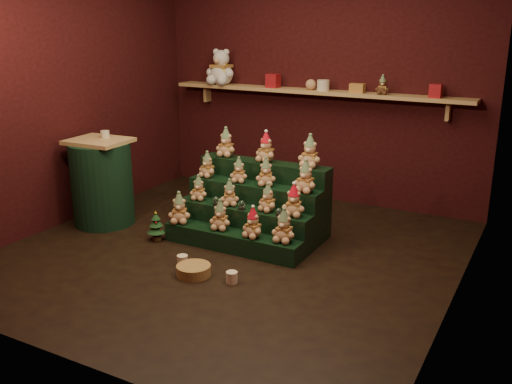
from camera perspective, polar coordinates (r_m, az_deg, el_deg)
The scene contains 41 objects.
ground at distance 5.38m, azimuth -2.53°, elevation -6.07°, with size 4.00×4.00×0.00m, color black.
back_wall at distance 6.82m, azimuth 6.38°, elevation 10.94°, with size 4.00×0.10×2.80m, color black.
front_wall at distance 3.44m, azimuth -20.74°, elevation 4.09°, with size 4.00×0.10×2.80m, color black.
left_wall at distance 6.30m, azimuth -19.13°, elevation 9.64°, with size 0.10×4.00×2.80m, color black.
right_wall at distance 4.32m, azimuth 21.38°, elevation 6.44°, with size 0.10×4.00×2.80m, color black.
back_shelf at distance 6.67m, azimuth 5.76°, elevation 9.91°, with size 3.60×0.26×0.24m.
riser_tier_front at distance 5.40m, azimuth -2.44°, elevation -4.92°, with size 1.40×0.22×0.18m, color black.
riser_tier_midfront at distance 5.55m, azimuth -1.28°, elevation -3.31°, with size 1.40×0.22×0.36m, color black.
riser_tier_midback at distance 5.70m, azimuth -0.19°, elevation -1.79°, with size 1.40×0.22×0.54m, color black.
riser_tier_back at distance 5.86m, azimuth 0.84°, elevation -0.35°, with size 1.40×0.22×0.72m, color black.
teddy_0 at distance 5.61m, azimuth -7.67°, elevation -1.59°, with size 0.22×0.20×0.31m, color tan, non-canonical shape.
teddy_1 at distance 5.40m, azimuth -3.59°, elevation -2.31°, with size 0.20×0.18×0.29m, color tan, non-canonical shape.
teddy_2 at distance 5.20m, azimuth -0.30°, elevation -3.09°, with size 0.20×0.18×0.28m, color tan, non-canonical shape.
teddy_3 at distance 5.09m, azimuth 2.82°, elevation -3.39°, with size 0.22×0.20×0.31m, color tan, non-canonical shape.
teddy_4 at distance 5.72m, azimuth -5.76°, elevation 0.42°, with size 0.18×0.16×0.25m, color tan, non-canonical shape.
teddy_5 at distance 5.52m, azimuth -2.66°, elevation -0.08°, with size 0.18×0.16×0.25m, color tan, non-canonical shape.
teddy_6 at distance 5.35m, azimuth 1.20°, elevation -0.58°, with size 0.19×0.17×0.26m, color tan, non-canonical shape.
teddy_7 at distance 5.22m, azimuth 3.80°, elevation -0.86°, with size 0.21×0.19×0.30m, color tan, non-canonical shape.
teddy_8 at distance 5.86m, azimuth -4.88°, elevation 2.74°, with size 0.19×0.17×0.26m, color tan, non-canonical shape.
teddy_9 at distance 5.65m, azimuth -1.72°, elevation 2.21°, with size 0.18×0.16×0.25m, color tan, non-canonical shape.
teddy_10 at distance 5.53m, azimuth 1.00°, elevation 2.02°, with size 0.20×0.18×0.27m, color tan, non-canonical shape.
teddy_11 at distance 5.33m, azimuth 4.98°, elevation 1.55°, with size 0.22×0.20×0.30m, color tan, non-canonical shape.
teddy_12 at distance 5.96m, azimuth -3.01°, elevation 4.98°, with size 0.21×0.19×0.30m, color tan, non-canonical shape.
teddy_13 at distance 5.72m, azimuth 1.01°, elevation 4.50°, with size 0.21×0.19×0.30m, color tan, non-canonical shape.
teddy_14 at distance 5.53m, azimuth 5.42°, elevation 4.08°, with size 0.22×0.20×0.31m, color tan, non-canonical shape.
snow_globe_a at distance 5.56m, azimuth -4.03°, elevation -0.88°, with size 0.06×0.06×0.08m.
snow_globe_b at distance 5.42m, azimuth -1.44°, elevation -1.31°, with size 0.07×0.07×0.09m.
snow_globe_c at distance 5.24m, azimuth 2.30°, elevation -2.01°, with size 0.06×0.06×0.08m.
side_table at distance 6.21m, azimuth -15.15°, elevation 0.94°, with size 0.64×0.64×0.91m.
table_ornament at distance 6.17m, azimuth -14.86°, elevation 5.62°, with size 0.09×0.09×0.07m, color beige.
mini_christmas_tree at distance 5.70m, azimuth -9.95°, elevation -3.34°, with size 0.18×0.18×0.31m.
mug_left at distance 5.13m, azimuth -7.36°, elevation -6.81°, with size 0.10×0.10×0.10m, color beige.
mug_right at distance 4.78m, azimuth -2.43°, elevation -8.52°, with size 0.10×0.10×0.10m, color beige.
wicker_basket at distance 4.93m, azimuth -6.25°, elevation -7.79°, with size 0.29×0.29×0.09m, color #AA8644.
white_bear at distance 7.17m, azimuth -3.49°, elevation 12.83°, with size 0.39×0.35×0.54m, color white, non-canonical shape.
brown_bear at distance 6.36m, azimuth 12.53°, elevation 10.41°, with size 0.15×0.13×0.20m, color #4A2C18, non-canonical shape.
gift_tin_red_a at distance 6.85m, azimuth 1.72°, elevation 11.06°, with size 0.14×0.14×0.16m, color #A71921.
gift_tin_cream at distance 6.59m, azimuth 6.73°, elevation 10.55°, with size 0.14×0.14×0.12m, color beige.
gift_tin_red_b at distance 6.24m, azimuth 17.54°, elevation 9.63°, with size 0.12×0.12×0.14m, color #A71921.
shelf_plush_ball at distance 6.65m, azimuth 5.51°, elevation 10.64°, with size 0.12×0.12×0.12m, color tan.
scarf_gift_box at distance 6.45m, azimuth 10.09°, elevation 10.18°, with size 0.16×0.10×0.10m, color #D85C1E.
Camera 1 is at (2.57, -4.23, 2.10)m, focal length 40.00 mm.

